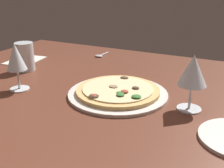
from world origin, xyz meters
TOP-DOWN VIEW (x-y plane):
  - dining_table at (0.00, 0.00)cm, footprint 150.00×110.00cm
  - pizza_main at (-5.76, 2.83)cm, footprint 33.00×33.00cm
  - wine_glass_far at (27.12, 13.55)cm, footprint 6.82×6.82cm
  - wine_glass_near at (-29.18, 2.94)cm, footprint 8.37×8.37cm
  - water_glass at (40.28, -4.12)cm, footprint 7.50×7.50cm
  - paper_menu at (50.99, -14.70)cm, footprint 15.32×19.04cm
  - spoon at (23.06, -37.20)cm, footprint 4.18×10.40cm

SIDE VIEW (x-z plane):
  - dining_table at x=0.00cm, z-range 0.00..4.00cm
  - paper_menu at x=50.99cm, z-range 4.00..4.30cm
  - spoon at x=23.06cm, z-range 3.96..4.96cm
  - pizza_main at x=-5.76cm, z-range 3.48..6.85cm
  - water_glass at x=40.28cm, z-range 3.38..15.11cm
  - wine_glass_far at x=27.12cm, z-range 6.97..23.39cm
  - wine_glass_near at x=-29.18cm, z-range 7.32..23.97cm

